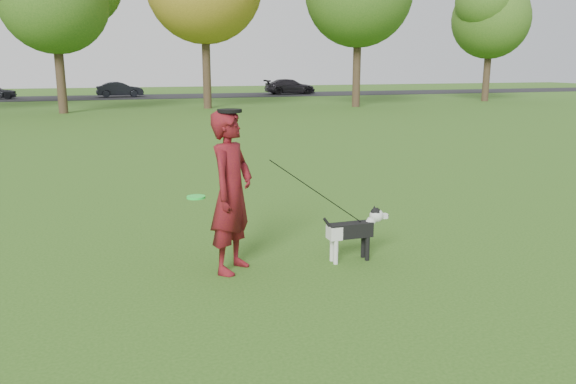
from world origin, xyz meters
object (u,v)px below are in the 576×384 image
object	(u,v)px
dog	(355,228)
car_mid	(120,89)
car_right	(290,87)
man	(231,192)

from	to	relation	value
dog	car_mid	distance (m)	40.63
car_mid	car_right	xyz separation A→B (m)	(14.26, 0.00, 0.05)
man	car_right	xyz separation A→B (m)	(14.06, 40.45, -0.36)
car_mid	car_right	size ratio (longest dim) A/B	0.81
car_right	man	bearing A→B (deg)	162.47
car_right	car_mid	bearing A→B (deg)	91.64
car_mid	car_right	bearing A→B (deg)	-92.32
dog	car_right	xyz separation A→B (m)	(12.41, 40.59, 0.22)
dog	car_mid	size ratio (longest dim) A/B	0.27
dog	car_right	size ratio (longest dim) A/B	0.22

